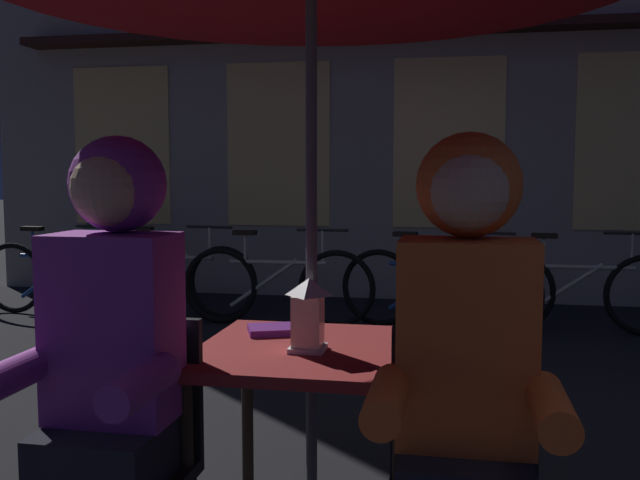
% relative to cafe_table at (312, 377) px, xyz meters
% --- Properties ---
extents(cafe_table, '(0.72, 0.72, 0.74)m').
position_rel_cafe_table_xyz_m(cafe_table, '(0.00, 0.00, 0.00)').
color(cafe_table, maroon).
rests_on(cafe_table, ground_plane).
extents(lantern, '(0.11, 0.11, 0.23)m').
position_rel_cafe_table_xyz_m(lantern, '(0.00, -0.06, 0.22)').
color(lantern, white).
rests_on(lantern, cafe_table).
extents(chair_left, '(0.40, 0.40, 0.87)m').
position_rel_cafe_table_xyz_m(chair_left, '(-0.48, -0.37, -0.15)').
color(chair_left, black).
rests_on(chair_left, ground_plane).
extents(person_left_hooded, '(0.45, 0.56, 1.40)m').
position_rel_cafe_table_xyz_m(person_left_hooded, '(-0.48, -0.43, 0.21)').
color(person_left_hooded, black).
rests_on(person_left_hooded, ground_plane).
extents(person_right_hooded, '(0.45, 0.56, 1.40)m').
position_rel_cafe_table_xyz_m(person_right_hooded, '(0.48, -0.43, 0.21)').
color(person_right_hooded, black).
rests_on(person_right_hooded, ground_plane).
extents(bicycle_nearest, '(1.68, 0.12, 0.84)m').
position_rel_cafe_table_xyz_m(bicycle_nearest, '(-3.08, 3.67, -0.29)').
color(bicycle_nearest, black).
rests_on(bicycle_nearest, ground_plane).
extents(bicycle_second, '(1.68, 0.23, 0.84)m').
position_rel_cafe_table_xyz_m(bicycle_second, '(-2.08, 3.83, -0.29)').
color(bicycle_second, black).
rests_on(bicycle_second, ground_plane).
extents(bicycle_third, '(1.68, 0.09, 0.84)m').
position_rel_cafe_table_xyz_m(bicycle_third, '(-1.03, 3.63, -0.29)').
color(bicycle_third, black).
rests_on(bicycle_third, ground_plane).
extents(bicycle_fourth, '(1.66, 0.36, 0.84)m').
position_rel_cafe_table_xyz_m(bicycle_fourth, '(0.32, 3.66, -0.29)').
color(bicycle_fourth, black).
rests_on(bicycle_fourth, ground_plane).
extents(bicycle_fifth, '(1.68, 0.08, 0.84)m').
position_rel_cafe_table_xyz_m(bicycle_fifth, '(1.45, 3.77, -0.29)').
color(bicycle_fifth, black).
rests_on(bicycle_fifth, ground_plane).
extents(book, '(0.24, 0.20, 0.02)m').
position_rel_cafe_table_xyz_m(book, '(-0.16, 0.17, 0.11)').
color(book, '#661E7A').
rests_on(book, cafe_table).
extents(potted_plant, '(0.60, 0.60, 0.92)m').
position_rel_cafe_table_xyz_m(potted_plant, '(-2.92, 4.34, -0.09)').
color(potted_plant, brown).
rests_on(potted_plant, ground_plane).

